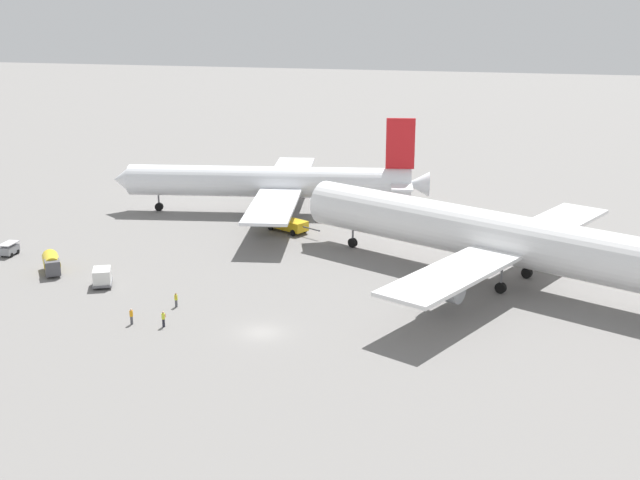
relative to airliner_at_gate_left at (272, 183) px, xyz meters
name	(u,v)px	position (x,y,z in m)	size (l,w,h in m)	color
ground_plane	(262,332)	(12.37, -45.97, -4.92)	(600.00, 600.00, 0.00)	slate
airliner_at_gate_left	(272,183)	(0.00, 0.00, 0.00)	(49.79, 45.09, 15.22)	white
airliner_being_pushed	(493,236)	(34.57, -24.25, 0.56)	(53.11, 44.68, 16.31)	white
pushback_tug	(286,222)	(4.85, -9.45, -3.62)	(9.01, 5.76, 3.05)	gold
gse_fuel_bowser_stubby	(52,263)	(-18.43, -34.24, -3.59)	(4.35, 5.09, 2.40)	gold
gse_baggage_cart_trailing	(9,249)	(-27.81, -29.01, -4.06)	(1.65, 2.77, 1.71)	gray
gse_container_dolly_flat	(102,277)	(-10.11, -37.09, -3.74)	(3.32, 3.82, 2.15)	slate
ground_crew_wing_walker_right	(176,300)	(1.03, -41.33, -4.07)	(0.36, 0.48, 1.63)	#4C4C51
ground_crew_ramp_agent_by_cones	(163,319)	(1.98, -46.93, -4.01)	(0.50, 0.36, 1.73)	black
ground_crew_marshaller_foreground	(131,316)	(-1.57, -47.04, -4.00)	(0.36, 0.50, 1.75)	#4C4C51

